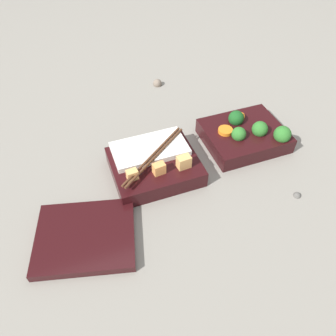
{
  "coord_description": "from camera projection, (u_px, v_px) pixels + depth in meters",
  "views": [
    {
      "loc": [
        0.23,
        0.47,
        0.51
      ],
      "look_at": [
        0.08,
        0.05,
        0.04
      ],
      "focal_mm": 35.0,
      "sensor_mm": 36.0,
      "label": 1
    }
  ],
  "objects": [
    {
      "name": "ground_plane",
      "position": [
        194.0,
        157.0,
        0.73
      ],
      "size": [
        3.0,
        3.0,
        0.0
      ],
      "primitive_type": "plane",
      "color": "gray"
    },
    {
      "name": "bento_lid",
      "position": [
        86.0,
        236.0,
        0.58
      ],
      "size": [
        0.2,
        0.18,
        0.02
      ],
      "primitive_type": "cube",
      "rotation": [
        0.0,
        0.0,
        -0.25
      ],
      "color": "black",
      "rests_on": "ground_plane"
    },
    {
      "name": "pebble_0",
      "position": [
        157.0,
        83.0,
        0.92
      ],
      "size": [
        0.02,
        0.02,
        0.02
      ],
      "primitive_type": "sphere",
      "color": "#7A6B5B",
      "rests_on": "ground_plane"
    },
    {
      "name": "pebble_1",
      "position": [
        297.0,
        195.0,
        0.65
      ],
      "size": [
        0.02,
        0.02,
        0.02
      ],
      "primitive_type": "sphere",
      "color": "#595651",
      "rests_on": "ground_plane"
    },
    {
      "name": "bento_tray_rice",
      "position": [
        154.0,
        164.0,
        0.68
      ],
      "size": [
        0.18,
        0.15,
        0.06
      ],
      "color": "black",
      "rests_on": "ground_plane"
    },
    {
      "name": "bento_tray_vegetable",
      "position": [
        245.0,
        135.0,
        0.75
      ],
      "size": [
        0.18,
        0.15,
        0.07
      ],
      "color": "black",
      "rests_on": "ground_plane"
    }
  ]
}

